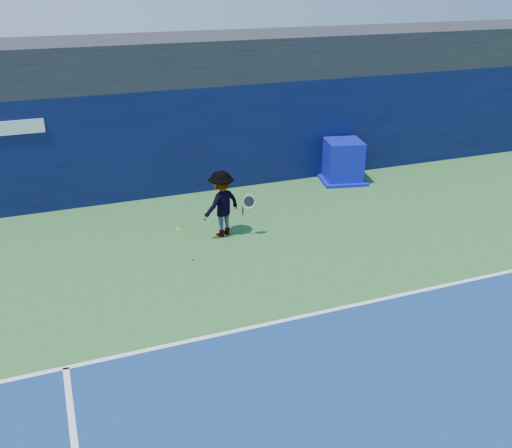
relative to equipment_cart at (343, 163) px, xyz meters
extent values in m
plane|color=#2F682F|center=(-3.58, -9.43, -0.58)|extent=(80.00, 80.00, 0.00)
cube|color=white|center=(-3.58, -6.43, -0.57)|extent=(24.00, 0.10, 0.01)
cube|color=black|center=(-3.58, 2.07, 3.02)|extent=(36.00, 3.00, 1.20)
cube|color=#0A103A|center=(-3.58, 1.07, 0.92)|extent=(36.00, 1.00, 3.00)
cube|color=#0B109F|center=(0.00, 0.00, 0.06)|extent=(1.25, 1.25, 1.26)
cube|color=#0C0DAC|center=(0.00, 0.00, -0.53)|extent=(1.57, 1.57, 0.08)
imported|color=white|center=(-4.62, -2.43, 0.24)|extent=(1.21, 0.99, 1.63)
cylinder|color=black|center=(-4.17, -2.68, 0.07)|extent=(0.08, 0.14, 0.26)
torus|color=silver|center=(-4.03, -2.73, 0.32)|extent=(0.30, 0.17, 0.29)
cylinder|color=black|center=(-4.03, -2.73, 0.32)|extent=(0.25, 0.13, 0.25)
sphere|color=#CBDB18|center=(-5.96, -3.57, 0.27)|extent=(0.07, 0.07, 0.07)
camera|label=1|loc=(-8.33, -14.56, 5.37)|focal=40.00mm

